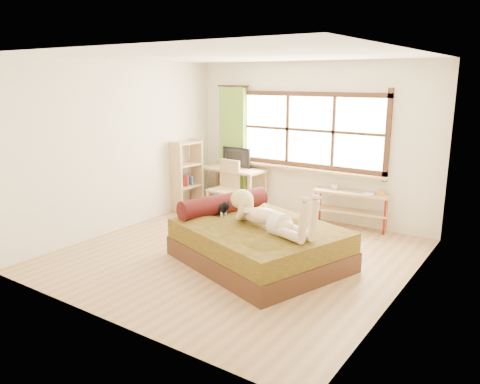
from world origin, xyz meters
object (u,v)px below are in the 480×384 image
Objects in this scene: bed at (257,242)px; bookshelf at (187,175)px; chair at (226,184)px; pipe_shelf at (352,202)px; desk at (233,173)px; kitten at (220,207)px; woman at (268,205)px.

bookshelf is (-2.45, 1.42, 0.38)m from bed.
chair is 0.79× the size of pipe_shelf.
desk is 0.40m from chair.
bed is 1.93× the size of desk.
chair reaches higher than desk.
bookshelf is (-2.96, -0.69, 0.21)m from pipe_shelf.
chair reaches higher than bed.
bed is at bearing 11.46° from kitten.
woman is 3.05m from bookshelf.
pipe_shelf is at bearing 94.91° from bed.
desk is at bearing 139.18° from kitten.
bed is 1.72× the size of woman.
desk is (-1.80, 1.99, 0.40)m from bed.
chair is at bearing 154.65° from bed.
bed reaches higher than desk.
kitten is 0.25× the size of pipe_shelf.
bed is at bearing -111.40° from pipe_shelf.
bed reaches higher than kitten.
desk is (-1.13, 1.90, 0.04)m from kitten.
bed is at bearing -179.91° from woman.
woman is 4.67× the size of kitten.
bookshelf is at bearing 169.19° from woman.
desk is 0.86m from bookshelf.
desk reaches higher than pipe_shelf.
bookshelf is (-0.76, -0.20, 0.11)m from chair.
pipe_shelf is (2.31, 0.12, -0.23)m from desk.
pipe_shelf is (2.20, 0.48, -0.10)m from chair.
chair is (-1.02, 1.54, -0.10)m from kitten.
bed is 2.36m from chair.
desk is at bearing 152.75° from woman.
kitten is at bearing -31.25° from bookshelf.
desk is 2.33m from pipe_shelf.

